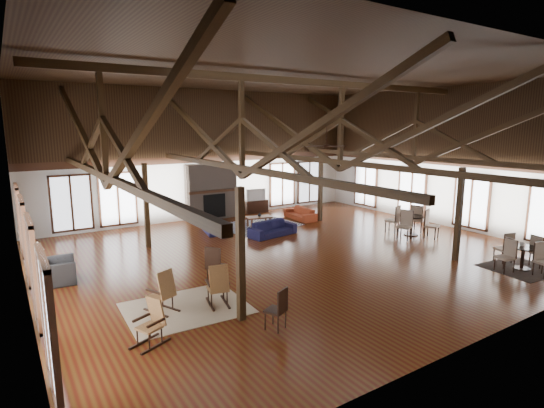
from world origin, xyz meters
TOP-DOWN VIEW (x-y plane):
  - floor at (0.00, 0.00)m, footprint 16.00×16.00m
  - ceiling at (0.00, 0.00)m, footprint 16.00×14.00m
  - wall_back at (0.00, 7.00)m, footprint 16.00×0.02m
  - wall_front at (0.00, -7.00)m, footprint 16.00×0.02m
  - wall_left at (-8.00, 0.00)m, footprint 0.02×14.00m
  - wall_right at (8.00, 0.00)m, footprint 0.02×14.00m
  - roof_truss at (0.00, 0.00)m, footprint 15.60×14.07m
  - post_grid at (0.00, 0.00)m, footprint 8.16×7.16m
  - fireplace at (0.00, 6.67)m, footprint 2.50×0.69m
  - ceiling_fan at (0.50, -1.00)m, footprint 1.60×1.60m
  - sofa_navy_front at (0.67, 2.39)m, footprint 2.09×1.07m
  - sofa_navy_left at (-1.05, 4.32)m, footprint 1.99×1.10m
  - sofa_orange at (3.44, 4.27)m, footprint 1.90×0.85m
  - coffee_table at (1.08, 4.13)m, footprint 1.19×0.76m
  - vase at (1.11, 4.14)m, footprint 0.20×0.20m
  - armchair at (-7.20, 1.33)m, footprint 1.10×0.98m
  - side_table_lamp at (-7.60, 1.78)m, footprint 0.45×0.45m
  - rocking_chair_a at (-5.34, -2.17)m, footprint 0.72×0.91m
  - rocking_chair_b at (-4.11, -2.54)m, footprint 0.60×0.90m
  - rocking_chair_c at (-6.01, -3.46)m, footprint 0.85×0.67m
  - side_chair_a at (-3.58, -1.22)m, footprint 0.65×0.65m
  - side_chair_b at (-3.56, -4.38)m, footprint 0.53×0.53m
  - cafe_table_near at (4.91, -5.15)m, footprint 1.94×1.94m
  - cafe_table_far at (5.41, -0.56)m, footprint 2.15×2.15m
  - cup_near at (4.94, -5.08)m, footprint 0.15×0.15m
  - cup_far at (5.32, -0.56)m, footprint 0.16×0.16m
  - tv_console at (2.47, 6.75)m, footprint 1.25×0.47m
  - television at (2.44, 6.75)m, footprint 1.05×0.25m
  - rug_tan at (-4.83, -2.24)m, footprint 2.91×2.33m
  - rug_navy at (1.11, 4.24)m, footprint 3.62×2.90m
  - rug_dark at (4.95, -5.12)m, footprint 2.16×1.99m

SIDE VIEW (x-z plane):
  - floor at x=0.00m, z-range 0.00..0.00m
  - rug_dark at x=4.95m, z-range 0.00..0.01m
  - rug_tan at x=-4.83m, z-range 0.00..0.01m
  - rug_navy at x=1.11m, z-range 0.00..0.01m
  - sofa_orange at x=3.44m, z-range 0.00..0.54m
  - sofa_navy_left at x=-1.05m, z-range 0.00..0.55m
  - sofa_navy_front at x=0.67m, z-range 0.00..0.58m
  - tv_console at x=2.47m, z-range 0.00..0.63m
  - armchair at x=-7.20m, z-range 0.00..0.67m
  - coffee_table at x=1.08m, z-range 0.16..0.58m
  - side_table_lamp at x=-7.60m, z-range -0.14..1.01m
  - rocking_chair_c at x=-6.01m, z-range -0.03..0.94m
  - rocking_chair_a at x=-5.34m, z-range -0.03..1.01m
  - cafe_table_near at x=4.91m, z-range 0.00..0.99m
  - rocking_chair_b at x=-4.11m, z-range -0.03..1.03m
  - vase at x=1.11m, z-range 0.42..0.60m
  - side_chair_b at x=-3.56m, z-range 0.08..1.02m
  - cafe_table_far at x=5.41m, z-range 0.00..1.10m
  - side_chair_a at x=-3.58m, z-range 0.09..1.19m
  - cup_near at x=4.94m, z-range 0.71..0.82m
  - cup_far at x=5.32m, z-range 0.80..0.90m
  - television at x=2.44m, z-range 0.63..1.22m
  - fireplace at x=0.00m, z-range -0.01..2.59m
  - post_grid at x=0.00m, z-range 0.00..3.05m
  - wall_back at x=0.00m, z-range 0.00..6.00m
  - wall_front at x=0.00m, z-range 0.00..6.00m
  - wall_left at x=-8.00m, z-range 0.00..6.00m
  - wall_right at x=8.00m, z-range 0.00..6.00m
  - ceiling_fan at x=0.50m, z-range 3.36..4.11m
  - roof_truss at x=0.00m, z-range 2.46..5.60m
  - ceiling at x=0.00m, z-range 5.99..6.01m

